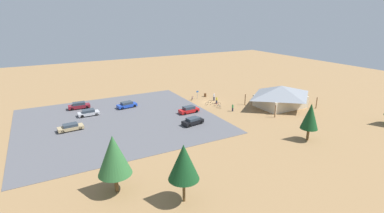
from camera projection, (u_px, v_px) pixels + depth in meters
The scene contains 26 objects.
ground at pixel (210, 103), 69.51m from camera, with size 160.00×160.00×0.00m, color #937047.
parking_lot_asphalt at pixel (118, 121), 57.80m from camera, with size 37.67×34.99×0.05m, color #56565B.
bike_pavilion at pixel (281, 95), 65.75m from camera, with size 12.96×10.26×4.96m.
trash_bin at pixel (205, 95), 74.41m from camera, with size 0.60×0.60×0.90m, color brown.
lot_sign at pixel (197, 93), 72.22m from camera, with size 0.56×0.08×2.20m.
pine_center at pixel (184, 162), 31.43m from camera, with size 3.53×3.53×7.10m.
pine_midwest at pixel (310, 116), 47.59m from camera, with size 2.88×2.88×6.51m.
pine_far_east at pixel (114, 155), 33.25m from camera, with size 4.00×4.00×7.34m.
bicycle_purple_yard_front at pixel (192, 99), 71.51m from camera, with size 1.11×1.39×0.89m.
bicycle_silver_yard_left at pixel (265, 95), 74.72m from camera, with size 0.91×1.45×0.80m.
bicycle_white_lone_east at pixel (219, 106), 65.55m from camera, with size 0.48×1.61×0.77m.
bicycle_green_lone_west at pixel (289, 96), 73.72m from camera, with size 0.48×1.67×0.75m.
bicycle_red_mid_cluster at pixel (217, 104), 67.09m from camera, with size 1.83×0.48×0.86m.
bicycle_teal_by_bin at pixel (277, 95), 74.72m from camera, with size 0.64×1.63×0.84m.
bicycle_yellow_near_sign at pixel (279, 93), 76.98m from camera, with size 0.48×1.67×0.80m.
bicycle_black_yard_center at pixel (209, 103), 67.72m from camera, with size 1.73×0.69×0.86m.
bicycle_blue_yard_right at pixel (286, 93), 76.89m from camera, with size 1.28×1.24×0.86m.
car_blue_end_stall at pixel (127, 105), 65.51m from camera, with size 4.59×2.40×1.37m.
car_red_near_entry at pixel (189, 110), 62.00m from camera, with size 4.48×1.97×1.48m.
car_tan_aisle_side at pixel (71, 127), 52.64m from camera, with size 4.58×2.15×1.27m.
car_maroon_inner_stall at pixel (79, 105), 64.78m from camera, with size 4.70×1.94×1.51m.
car_silver_far_end at pixel (89, 113), 60.37m from camera, with size 4.26×1.90×1.31m.
car_black_back_corner at pixel (193, 121), 55.45m from camera, with size 4.47×2.45×1.39m.
visitor_at_bikes at pixel (217, 100), 68.50m from camera, with size 0.36×0.36×1.76m.
visitor_by_pavilion at pixel (233, 107), 63.11m from camera, with size 0.40×0.37×1.70m.
visitor_crossing_yard at pixel (214, 97), 71.00m from camera, with size 0.36×0.39×1.88m.
Camera 1 is at (35.47, 56.35, 20.42)m, focal length 26.88 mm.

